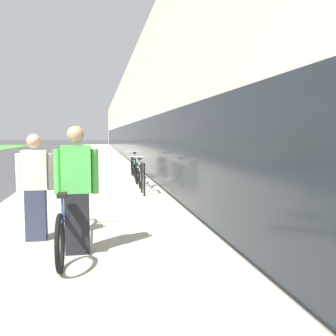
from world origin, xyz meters
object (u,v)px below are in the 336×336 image
person_rider (77,190)px  cruiser_bike_nearest (138,174)px  tandem_bicycle (67,220)px  cruiser_bike_middle (134,166)px  person_bystander (35,187)px  bike_rack_hoop (143,175)px

person_rider → cruiser_bike_nearest: person_rider is taller
cruiser_bike_nearest → tandem_bicycle: bearing=-105.6°
tandem_bicycle → cruiser_bike_nearest: (1.64, 5.89, 0.00)m
person_rider → cruiser_bike_nearest: 6.46m
person_rider → cruiser_bike_middle: (1.57, 8.75, -0.45)m
person_bystander → cruiser_bike_middle: 8.31m
tandem_bicycle → person_rider: bearing=-67.1°
tandem_bicycle → person_bystander: 0.74m
person_rider → tandem_bicycle: bearing=112.9°
bike_rack_hoop → tandem_bicycle: bearing=-110.3°
person_rider → cruiser_bike_nearest: size_ratio=0.96×
bike_rack_hoop → cruiser_bike_nearest: (0.05, 1.57, -0.14)m
person_rider → bike_rack_hoop: size_ratio=2.00×
person_bystander → cruiser_bike_middle: (2.21, 8.00, -0.40)m
person_bystander → cruiser_bike_nearest: size_ratio=0.90×
bike_rack_hoop → person_rider: bearing=-107.0°
cruiser_bike_middle → person_rider: bearing=-100.2°
person_rider → cruiser_bike_middle: size_ratio=0.94×
tandem_bicycle → cruiser_bike_middle: size_ratio=1.59×
tandem_bicycle → person_rider: 0.63m
tandem_bicycle → cruiser_bike_middle: 8.55m
bike_rack_hoop → cruiser_bike_nearest: size_ratio=0.48×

